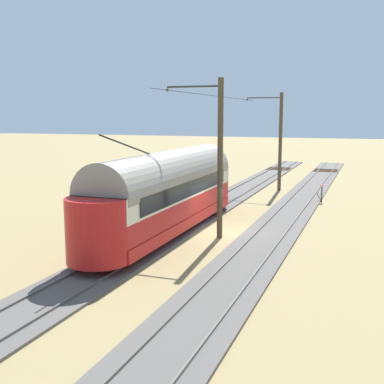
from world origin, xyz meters
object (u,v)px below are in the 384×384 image
at_px(vintage_streetcar, 167,191).
at_px(catenary_pole_foreground, 279,140).
at_px(catenary_pole_mid_near, 219,156).
at_px(spare_tie_stack, 117,221).
at_px(switch_stand, 322,192).

bearing_deg(vintage_streetcar, catenary_pole_foreground, -99.34).
height_order(catenary_pole_mid_near, spare_tie_stack, catenary_pole_mid_near).
xyz_separation_m(catenary_pole_foreground, catenary_pole_mid_near, (0.00, 16.46, 0.00)).
distance_m(vintage_streetcar, catenary_pole_foreground, 16.91).
bearing_deg(switch_stand, spare_tie_stack, 49.59).
bearing_deg(vintage_streetcar, switch_stand, -118.12).
bearing_deg(catenary_pole_foreground, spare_tie_stack, 69.10).
relative_size(switch_stand, spare_tie_stack, 0.51).
distance_m(vintage_streetcar, spare_tie_stack, 3.95).
xyz_separation_m(vintage_streetcar, switch_stand, (-6.60, -12.34, -1.55)).
xyz_separation_m(vintage_streetcar, catenary_pole_mid_near, (-2.73, -0.12, 1.87)).
distance_m(catenary_pole_mid_near, spare_tie_stack, 7.22).
bearing_deg(catenary_pole_mid_near, catenary_pole_foreground, -90.00).
distance_m(catenary_pole_foreground, catenary_pole_mid_near, 16.46).
bearing_deg(catenary_pole_foreground, vintage_streetcar, 80.66).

